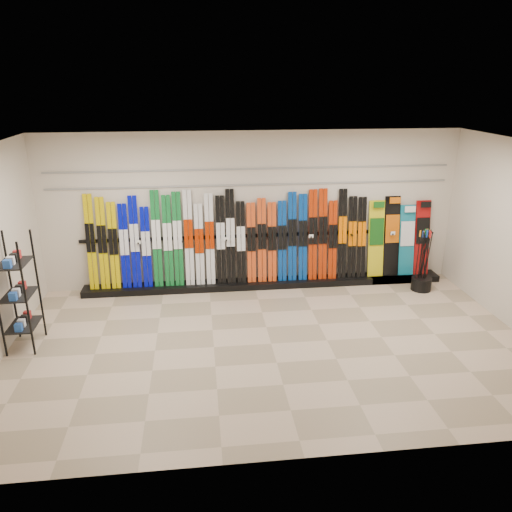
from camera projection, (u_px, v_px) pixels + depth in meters
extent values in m
plane|color=gray|center=(271.00, 344.00, 7.74)|extent=(8.00, 8.00, 0.00)
plane|color=beige|center=(253.00, 210.00, 9.58)|extent=(8.00, 0.00, 8.00)
plane|color=silver|center=(273.00, 148.00, 6.74)|extent=(8.00, 8.00, 0.00)
cube|color=black|center=(266.00, 283.00, 9.88)|extent=(8.00, 0.40, 0.12)
cube|color=#CAB003|center=(91.00, 242.00, 9.26)|extent=(0.17, 0.24, 1.79)
cube|color=#CAB003|center=(103.00, 244.00, 9.29)|extent=(0.17, 0.23, 1.73)
cube|color=#CAB003|center=(114.00, 246.00, 9.32)|extent=(0.17, 0.22, 1.64)
cube|color=#030AAA|center=(125.00, 246.00, 9.35)|extent=(0.17, 0.22, 1.60)
cube|color=#030AAA|center=(135.00, 242.00, 9.35)|extent=(0.17, 0.24, 1.74)
cube|color=#030AAA|center=(146.00, 247.00, 9.40)|extent=(0.17, 0.21, 1.53)
cube|color=#106729|center=(157.00, 239.00, 9.39)|extent=(0.17, 0.25, 1.83)
cube|color=#106729|center=(168.00, 241.00, 9.42)|extent=(0.17, 0.24, 1.74)
cube|color=#106729|center=(178.00, 239.00, 9.44)|extent=(0.17, 0.24, 1.79)
cube|color=silver|center=(189.00, 238.00, 9.46)|extent=(0.17, 0.25, 1.82)
cube|color=silver|center=(199.00, 245.00, 9.51)|extent=(0.17, 0.21, 1.56)
cube|color=silver|center=(210.00, 240.00, 9.51)|extent=(0.17, 0.24, 1.75)
cube|color=black|center=(221.00, 240.00, 9.54)|extent=(0.17, 0.23, 1.70)
cube|color=black|center=(231.00, 237.00, 9.54)|extent=(0.17, 0.25, 1.82)
cube|color=black|center=(241.00, 243.00, 9.59)|extent=(0.17, 0.22, 1.59)
cube|color=#D34517|center=(251.00, 243.00, 9.62)|extent=(0.17, 0.21, 1.55)
cube|color=#D34517|center=(262.00, 241.00, 9.63)|extent=(0.17, 0.22, 1.63)
cube|color=#D34517|center=(272.00, 242.00, 9.66)|extent=(0.17, 0.21, 1.55)
cube|color=navy|center=(282.00, 241.00, 9.68)|extent=(0.17, 0.21, 1.57)
cube|color=navy|center=(292.00, 237.00, 9.69)|extent=(0.17, 0.24, 1.74)
cube|color=navy|center=(303.00, 238.00, 9.71)|extent=(0.17, 0.23, 1.69)
cube|color=#A52505|center=(313.00, 235.00, 9.73)|extent=(0.17, 0.24, 1.77)
cube|color=#A52505|center=(323.00, 235.00, 9.75)|extent=(0.17, 0.24, 1.79)
cube|color=#A52505|center=(333.00, 240.00, 9.79)|extent=(0.17, 0.21, 1.55)
cube|color=black|center=(342.00, 234.00, 9.79)|extent=(0.17, 0.24, 1.77)
cube|color=black|center=(352.00, 238.00, 9.83)|extent=(0.17, 0.22, 1.62)
cube|color=black|center=(362.00, 238.00, 9.85)|extent=(0.17, 0.22, 1.61)
cube|color=gold|center=(376.00, 239.00, 9.93)|extent=(0.31, 0.24, 1.52)
cube|color=black|center=(392.00, 236.00, 9.95)|extent=(0.31, 0.25, 1.60)
cube|color=#14728C|center=(407.00, 240.00, 10.01)|extent=(0.31, 0.22, 1.42)
cube|color=#990C0C|center=(422.00, 238.00, 10.03)|extent=(0.30, 0.23, 1.50)
cube|color=black|center=(18.00, 293.00, 7.41)|extent=(0.40, 0.60, 1.77)
cylinder|color=black|center=(421.00, 284.00, 9.69)|extent=(0.38, 0.38, 0.25)
cylinder|color=black|center=(427.00, 262.00, 9.46)|extent=(0.02, 0.14, 1.18)
cylinder|color=black|center=(417.00, 260.00, 9.54)|extent=(0.08, 0.11, 1.18)
cylinder|color=black|center=(424.00, 260.00, 9.56)|extent=(0.12, 0.13, 1.17)
cylinder|color=black|center=(422.00, 258.00, 9.63)|extent=(0.03, 0.09, 1.18)
cylinder|color=black|center=(423.00, 258.00, 9.63)|extent=(0.11, 0.05, 1.18)
cylinder|color=black|center=(426.00, 260.00, 9.56)|extent=(0.13, 0.15, 1.17)
cylinder|color=black|center=(424.00, 261.00, 9.50)|extent=(0.02, 0.13, 1.18)
cylinder|color=black|center=(424.00, 258.00, 9.65)|extent=(0.11, 0.10, 1.18)
cylinder|color=black|center=(427.00, 260.00, 9.55)|extent=(0.06, 0.06, 1.18)
cylinder|color=black|center=(421.00, 261.00, 9.52)|extent=(0.04, 0.06, 1.18)
cylinder|color=black|center=(420.00, 261.00, 9.50)|extent=(0.05, 0.09, 1.18)
cube|color=gray|center=(253.00, 185.00, 9.40)|extent=(7.60, 0.02, 0.03)
cube|color=gray|center=(253.00, 169.00, 9.30)|extent=(7.60, 0.02, 0.03)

